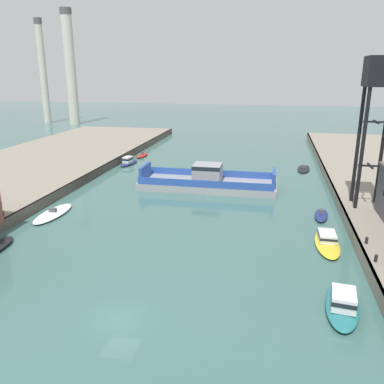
{
  "coord_description": "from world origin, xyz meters",
  "views": [
    {
      "loc": [
        10.5,
        -23.87,
        17.67
      ],
      "look_at": [
        0.0,
        26.57,
        2.0
      ],
      "focal_mm": 37.24,
      "sensor_mm": 36.0,
      "label": 1
    }
  ],
  "objects_px": {
    "moored_boat_mid_left": "(53,213)",
    "smokestack_distant_b": "(70,65)",
    "chain_ferry": "(207,181)",
    "moored_boat_mid_right": "(321,215)",
    "moored_boat_upstream_b": "(142,155)",
    "moored_boat_far_right": "(304,169)",
    "moored_boat_near_right": "(327,241)",
    "moored_boat_near_left": "(343,302)",
    "moored_boat_far_left": "(128,161)",
    "crane_tower": "(381,87)",
    "smokestack_distant_a": "(43,69)"
  },
  "relations": [
    {
      "from": "moored_boat_near_left",
      "to": "moored_boat_upstream_b",
      "type": "height_order",
      "value": "moored_boat_near_left"
    },
    {
      "from": "moored_boat_near_left",
      "to": "moored_boat_far_right",
      "type": "bearing_deg",
      "value": 90.23
    },
    {
      "from": "moored_boat_mid_right",
      "to": "crane_tower",
      "type": "distance_m",
      "value": 16.63
    },
    {
      "from": "moored_boat_near_left",
      "to": "smokestack_distant_b",
      "type": "distance_m",
      "value": 125.8
    },
    {
      "from": "moored_boat_near_right",
      "to": "moored_boat_mid_right",
      "type": "relative_size",
      "value": 1.45
    },
    {
      "from": "smokestack_distant_a",
      "to": "chain_ferry",
      "type": "bearing_deg",
      "value": -45.29
    },
    {
      "from": "moored_boat_far_right",
      "to": "smokestack_distant_a",
      "type": "bearing_deg",
      "value": 147.43
    },
    {
      "from": "chain_ferry",
      "to": "moored_boat_far_right",
      "type": "distance_m",
      "value": 22.29
    },
    {
      "from": "moored_boat_far_right",
      "to": "crane_tower",
      "type": "bearing_deg",
      "value": -75.87
    },
    {
      "from": "moored_boat_far_left",
      "to": "moored_boat_mid_right",
      "type": "bearing_deg",
      "value": -33.87
    },
    {
      "from": "smokestack_distant_a",
      "to": "moored_boat_near_right",
      "type": "bearing_deg",
      "value": -46.03
    },
    {
      "from": "moored_boat_far_left",
      "to": "moored_boat_far_right",
      "type": "distance_m",
      "value": 33.73
    },
    {
      "from": "moored_boat_mid_left",
      "to": "moored_boat_upstream_b",
      "type": "height_order",
      "value": "moored_boat_upstream_b"
    },
    {
      "from": "moored_boat_near_right",
      "to": "moored_boat_mid_left",
      "type": "xyz_separation_m",
      "value": [
        -33.31,
        2.42,
        -0.23
      ]
    },
    {
      "from": "chain_ferry",
      "to": "crane_tower",
      "type": "height_order",
      "value": "crane_tower"
    },
    {
      "from": "moored_boat_mid_left",
      "to": "moored_boat_far_right",
      "type": "bearing_deg",
      "value": 44.13
    },
    {
      "from": "moored_boat_mid_left",
      "to": "smokestack_distant_a",
      "type": "bearing_deg",
      "value": 121.2
    },
    {
      "from": "moored_boat_near_left",
      "to": "smokestack_distant_a",
      "type": "distance_m",
      "value": 133.47
    },
    {
      "from": "moored_boat_mid_left",
      "to": "moored_boat_far_left",
      "type": "bearing_deg",
      "value": 91.42
    },
    {
      "from": "moored_boat_near_left",
      "to": "crane_tower",
      "type": "relative_size",
      "value": 0.42
    },
    {
      "from": "chain_ferry",
      "to": "moored_boat_mid_left",
      "type": "bearing_deg",
      "value": -137.23
    },
    {
      "from": "moored_boat_mid_right",
      "to": "moored_boat_upstream_b",
      "type": "distance_m",
      "value": 46.05
    },
    {
      "from": "smokestack_distant_b",
      "to": "smokestack_distant_a",
      "type": "bearing_deg",
      "value": 173.18
    },
    {
      "from": "moored_boat_near_left",
      "to": "smokestack_distant_b",
      "type": "height_order",
      "value": "smokestack_distant_b"
    },
    {
      "from": "moored_boat_mid_left",
      "to": "moored_boat_far_right",
      "type": "xyz_separation_m",
      "value": [
        32.9,
        31.91,
        -0.03
      ]
    },
    {
      "from": "moored_boat_mid_left",
      "to": "smokestack_distant_b",
      "type": "bearing_deg",
      "value": 115.86
    },
    {
      "from": "moored_boat_mid_left",
      "to": "moored_boat_mid_right",
      "type": "distance_m",
      "value": 34.16
    },
    {
      "from": "moored_boat_mid_right",
      "to": "crane_tower",
      "type": "bearing_deg",
      "value": 16.78
    },
    {
      "from": "moored_boat_near_right",
      "to": "moored_boat_upstream_b",
      "type": "height_order",
      "value": "moored_boat_near_right"
    },
    {
      "from": "moored_boat_near_right",
      "to": "crane_tower",
      "type": "relative_size",
      "value": 0.43
    },
    {
      "from": "moored_boat_mid_right",
      "to": "chain_ferry",
      "type": "bearing_deg",
      "value": 149.14
    },
    {
      "from": "chain_ferry",
      "to": "crane_tower",
      "type": "bearing_deg",
      "value": -20.52
    },
    {
      "from": "moored_boat_far_left",
      "to": "smokestack_distant_b",
      "type": "xyz_separation_m",
      "value": [
        -40.47,
        55.69,
        19.06
      ]
    },
    {
      "from": "chain_ferry",
      "to": "moored_boat_mid_left",
      "type": "height_order",
      "value": "chain_ferry"
    },
    {
      "from": "chain_ferry",
      "to": "moored_boat_mid_right",
      "type": "xyz_separation_m",
      "value": [
        16.26,
        -9.72,
        -0.91
      ]
    },
    {
      "from": "chain_ferry",
      "to": "moored_boat_mid_left",
      "type": "distance_m",
      "value": 23.6
    },
    {
      "from": "moored_boat_near_right",
      "to": "crane_tower",
      "type": "distance_m",
      "value": 19.41
    },
    {
      "from": "moored_boat_near_right",
      "to": "moored_boat_upstream_b",
      "type": "relative_size",
      "value": 1.47
    },
    {
      "from": "moored_boat_mid_right",
      "to": "moored_boat_far_right",
      "type": "distance_m",
      "value": 25.62
    },
    {
      "from": "moored_boat_far_left",
      "to": "smokestack_distant_b",
      "type": "height_order",
      "value": "smokestack_distant_b"
    },
    {
      "from": "moored_boat_far_right",
      "to": "moored_boat_near_right",
      "type": "bearing_deg",
      "value": -89.31
    },
    {
      "from": "moored_boat_mid_left",
      "to": "moored_boat_upstream_b",
      "type": "xyz_separation_m",
      "value": [
        -0.56,
        37.22,
        0.03
      ]
    },
    {
      "from": "moored_boat_mid_right",
      "to": "smokestack_distant_b",
      "type": "distance_m",
      "value": 110.29
    },
    {
      "from": "moored_boat_mid_right",
      "to": "moored_boat_far_right",
      "type": "xyz_separation_m",
      "value": [
        -0.67,
        25.61,
        -0.05
      ]
    },
    {
      "from": "moored_boat_upstream_b",
      "to": "moored_boat_near_right",
      "type": "bearing_deg",
      "value": -49.48
    },
    {
      "from": "moored_boat_mid_left",
      "to": "crane_tower",
      "type": "bearing_deg",
      "value": 11.5
    },
    {
      "from": "moored_boat_mid_right",
      "to": "moored_boat_near_left",
      "type": "bearing_deg",
      "value": -91.31
    },
    {
      "from": "moored_boat_upstream_b",
      "to": "moored_boat_mid_right",
      "type": "bearing_deg",
      "value": -42.17
    },
    {
      "from": "smokestack_distant_a",
      "to": "moored_boat_far_left",
      "type": "bearing_deg",
      "value": -47.87
    },
    {
      "from": "moored_boat_mid_left",
      "to": "moored_boat_upstream_b",
      "type": "relative_size",
      "value": 1.55
    }
  ]
}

